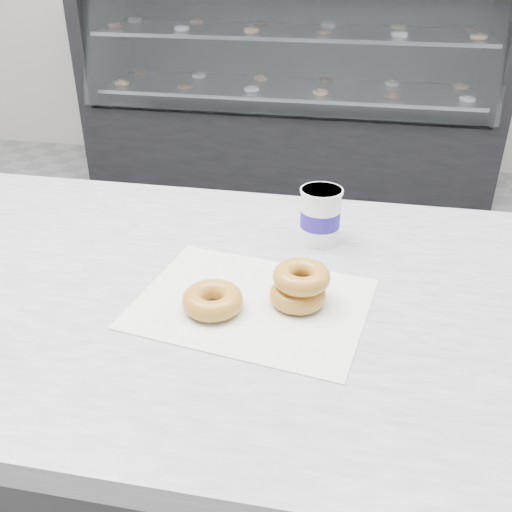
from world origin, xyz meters
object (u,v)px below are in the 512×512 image
(display_case, at_px, (289,103))
(donut_stack, at_px, (300,286))
(donut_single, at_px, (213,300))
(coffee_cup, at_px, (320,215))
(counter, at_px, (103,458))

(display_case, height_order, donut_stack, display_case)
(donut_single, distance_m, coffee_cup, 0.29)
(donut_single, bearing_deg, coffee_cup, 61.97)
(counter, distance_m, coffee_cup, 0.67)
(display_case, xyz_separation_m, coffee_cup, (0.40, -2.54, 0.46))
(counter, distance_m, donut_single, 0.54)
(donut_stack, bearing_deg, display_case, 98.12)
(donut_single, height_order, coffee_cup, coffee_cup)
(counter, height_order, donut_stack, donut_stack)
(counter, distance_m, display_case, 2.72)
(donut_single, bearing_deg, donut_stack, 18.42)
(donut_single, height_order, donut_stack, donut_stack)
(donut_single, relative_size, coffee_cup, 0.91)
(donut_single, xyz_separation_m, coffee_cup, (0.13, 0.25, 0.03))
(donut_stack, bearing_deg, donut_single, -161.58)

